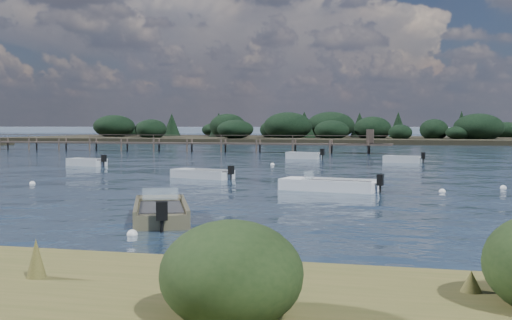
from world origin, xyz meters
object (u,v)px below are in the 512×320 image
(tender_far_white, at_px, (304,157))
(tender_far_grey_b, at_px, (402,161))
(dinghy_mid_grey, at_px, (202,176))
(tender_far_grey, at_px, (87,164))
(jetty, at_px, (156,143))
(dinghy_mid_white_a, at_px, (328,187))
(dinghy_near_olive, at_px, (161,215))

(tender_far_white, bearing_deg, tender_far_grey_b, -24.30)
(dinghy_mid_grey, xyz_separation_m, tender_far_grey, (-12.62, 8.95, 0.02))
(jetty, bearing_deg, dinghy_mid_white_a, -57.36)
(tender_far_grey, height_order, dinghy_mid_white_a, dinghy_mid_white_a)
(tender_far_grey, height_order, tender_far_white, tender_far_white)
(dinghy_near_olive, bearing_deg, tender_far_grey_b, 78.69)
(dinghy_near_olive, xyz_separation_m, jetty, (-22.59, 52.74, 0.82))
(tender_far_grey_b, bearing_deg, tender_far_grey, -156.82)
(dinghy_mid_grey, distance_m, jetty, 40.82)
(tender_far_white, bearing_deg, dinghy_near_olive, -87.02)
(tender_far_grey_b, relative_size, jetty, 0.05)
(dinghy_near_olive, distance_m, jetty, 57.38)
(dinghy_mid_white_a, xyz_separation_m, jetty, (-26.75, 41.78, 0.83))
(dinghy_mid_grey, relative_size, dinghy_mid_white_a, 0.83)
(dinghy_mid_grey, bearing_deg, tender_far_grey, 144.65)
(tender_far_grey_b, height_order, dinghy_near_olive, dinghy_near_olive)
(tender_far_grey_b, height_order, dinghy_mid_grey, tender_far_grey_b)
(dinghy_mid_white_a, height_order, tender_far_white, tender_far_white)
(tender_far_grey, xyz_separation_m, tender_far_white, (14.72, 14.36, 0.02))
(dinghy_near_olive, bearing_deg, tender_far_white, 92.98)
(dinghy_mid_grey, height_order, dinghy_mid_white_a, dinghy_mid_white_a)
(dinghy_mid_white_a, bearing_deg, jetty, 122.64)
(tender_far_grey_b, bearing_deg, dinghy_mid_grey, -120.41)
(tender_far_grey_b, relative_size, dinghy_mid_white_a, 0.69)
(dinghy_mid_grey, xyz_separation_m, dinghy_mid_white_a, (8.32, -5.37, 0.01))
(dinghy_mid_white_a, height_order, jetty, jetty)
(dinghy_near_olive, height_order, tender_far_white, tender_far_white)
(tender_far_grey_b, height_order, jetty, jetty)
(tender_far_grey_b, distance_m, tender_far_grey, 25.98)
(tender_far_white, bearing_deg, jetty, 147.48)
(dinghy_mid_grey, relative_size, tender_far_white, 1.12)
(tender_far_white, bearing_deg, dinghy_mid_grey, -95.13)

